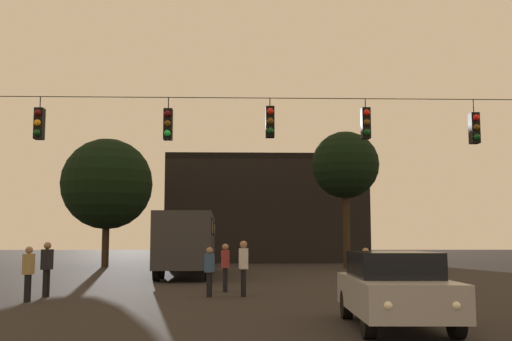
{
  "coord_description": "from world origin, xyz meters",
  "views": [
    {
      "loc": [
        -0.79,
        -6.41,
        1.76
      ],
      "look_at": [
        -0.26,
        12.02,
        3.84
      ],
      "focal_mm": 43.55,
      "sensor_mm": 36.0,
      "label": 1
    }
  ],
  "objects_px": {
    "pedestrian_far_side": "(47,266)",
    "pedestrian_trailing": "(225,265)",
    "tree_behind_building": "(345,166)",
    "tree_left_silhouette": "(107,184)",
    "car_near_right": "(394,288)",
    "city_bus": "(188,238)",
    "car_far_left": "(188,255)",
    "pedestrian_near_bus": "(209,269)",
    "pedestrian_crossing_left": "(28,271)",
    "pedestrian_crossing_right": "(366,270)",
    "pedestrian_crossing_center": "(243,265)"
  },
  "relations": [
    {
      "from": "pedestrian_crossing_center",
      "to": "pedestrian_crossing_right",
      "type": "height_order",
      "value": "pedestrian_crossing_center"
    },
    {
      "from": "pedestrian_crossing_right",
      "to": "pedestrian_far_side",
      "type": "bearing_deg",
      "value": 174.19
    },
    {
      "from": "car_near_right",
      "to": "pedestrian_crossing_left",
      "type": "xyz_separation_m",
      "value": [
        -9.22,
        5.47,
        0.09
      ]
    },
    {
      "from": "pedestrian_trailing",
      "to": "tree_behind_building",
      "type": "height_order",
      "value": "tree_behind_building"
    },
    {
      "from": "pedestrian_crossing_center",
      "to": "pedestrian_crossing_right",
      "type": "bearing_deg",
      "value": -13.7
    },
    {
      "from": "pedestrian_crossing_left",
      "to": "tree_left_silhouette",
      "type": "relative_size",
      "value": 0.19
    },
    {
      "from": "pedestrian_crossing_right",
      "to": "pedestrian_trailing",
      "type": "distance_m",
      "value": 5.09
    },
    {
      "from": "car_near_right",
      "to": "tree_behind_building",
      "type": "distance_m",
      "value": 27.29
    },
    {
      "from": "car_near_right",
      "to": "pedestrian_crossing_right",
      "type": "xyz_separation_m",
      "value": [
        0.68,
        6.1,
        0.06
      ]
    },
    {
      "from": "car_near_right",
      "to": "pedestrian_trailing",
      "type": "distance_m",
      "value": 9.53
    },
    {
      "from": "car_near_right",
      "to": "pedestrian_crossing_center",
      "type": "xyz_separation_m",
      "value": [
        -3.02,
        7.0,
        0.19
      ]
    },
    {
      "from": "city_bus",
      "to": "pedestrian_crossing_right",
      "type": "xyz_separation_m",
      "value": [
        6.37,
        -12.52,
        -1.01
      ]
    },
    {
      "from": "car_near_right",
      "to": "pedestrian_far_side",
      "type": "xyz_separation_m",
      "value": [
        -9.19,
        7.1,
        0.17
      ]
    },
    {
      "from": "tree_behind_building",
      "to": "tree_left_silhouette",
      "type": "bearing_deg",
      "value": 171.28
    },
    {
      "from": "car_near_right",
      "to": "pedestrian_far_side",
      "type": "distance_m",
      "value": 11.61
    },
    {
      "from": "pedestrian_crossing_center",
      "to": "pedestrian_near_bus",
      "type": "xyz_separation_m",
      "value": [
        -1.07,
        -0.09,
        -0.13
      ]
    },
    {
      "from": "pedestrian_crossing_right",
      "to": "pedestrian_far_side",
      "type": "relative_size",
      "value": 0.9
    },
    {
      "from": "car_far_left",
      "to": "pedestrian_crossing_center",
      "type": "height_order",
      "value": "pedestrian_crossing_center"
    },
    {
      "from": "pedestrian_crossing_left",
      "to": "pedestrian_trailing",
      "type": "height_order",
      "value": "pedestrian_trailing"
    },
    {
      "from": "car_near_right",
      "to": "pedestrian_crossing_center",
      "type": "relative_size",
      "value": 2.52
    },
    {
      "from": "pedestrian_crossing_left",
      "to": "pedestrian_crossing_right",
      "type": "height_order",
      "value": "pedestrian_crossing_left"
    },
    {
      "from": "tree_left_silhouette",
      "to": "tree_behind_building",
      "type": "distance_m",
      "value": 15.84
    },
    {
      "from": "pedestrian_far_side",
      "to": "pedestrian_trailing",
      "type": "bearing_deg",
      "value": 17.05
    },
    {
      "from": "city_bus",
      "to": "tree_behind_building",
      "type": "xyz_separation_m",
      "value": [
        9.34,
        7.82,
        4.63
      ]
    },
    {
      "from": "pedestrian_near_bus",
      "to": "tree_behind_building",
      "type": "relative_size",
      "value": 0.18
    },
    {
      "from": "pedestrian_far_side",
      "to": "pedestrian_crossing_left",
      "type": "bearing_deg",
      "value": -91.07
    },
    {
      "from": "pedestrian_crossing_center",
      "to": "pedestrian_crossing_right",
      "type": "xyz_separation_m",
      "value": [
        3.69,
        -0.9,
        -0.14
      ]
    },
    {
      "from": "pedestrian_crossing_left",
      "to": "pedestrian_trailing",
      "type": "distance_m",
      "value": 6.51
    },
    {
      "from": "pedestrian_far_side",
      "to": "tree_left_silhouette",
      "type": "relative_size",
      "value": 0.2
    },
    {
      "from": "pedestrian_trailing",
      "to": "pedestrian_far_side",
      "type": "xyz_separation_m",
      "value": [
        -5.56,
        -1.71,
        0.04
      ]
    },
    {
      "from": "car_far_left",
      "to": "tree_behind_building",
      "type": "bearing_deg",
      "value": -17.35
    },
    {
      "from": "pedestrian_crossing_center",
      "to": "pedestrian_far_side",
      "type": "bearing_deg",
      "value": 179.04
    },
    {
      "from": "pedestrian_near_bus",
      "to": "tree_behind_building",
      "type": "height_order",
      "value": "tree_behind_building"
    },
    {
      "from": "pedestrian_crossing_left",
      "to": "pedestrian_crossing_right",
      "type": "relative_size",
      "value": 1.03
    },
    {
      "from": "pedestrian_crossing_right",
      "to": "pedestrian_trailing",
      "type": "xyz_separation_m",
      "value": [
        -4.3,
        2.71,
        0.07
      ]
    },
    {
      "from": "car_far_left",
      "to": "tree_behind_building",
      "type": "height_order",
      "value": "tree_behind_building"
    },
    {
      "from": "pedestrian_crossing_left",
      "to": "pedestrian_crossing_center",
      "type": "distance_m",
      "value": 6.39
    },
    {
      "from": "city_bus",
      "to": "pedestrian_far_side",
      "type": "bearing_deg",
      "value": -106.92
    },
    {
      "from": "car_far_left",
      "to": "pedestrian_crossing_center",
      "type": "bearing_deg",
      "value": -81.02
    },
    {
      "from": "pedestrian_crossing_right",
      "to": "pedestrian_near_bus",
      "type": "height_order",
      "value": "pedestrian_near_bus"
    },
    {
      "from": "pedestrian_trailing",
      "to": "pedestrian_far_side",
      "type": "bearing_deg",
      "value": -162.95
    },
    {
      "from": "pedestrian_crossing_center",
      "to": "tree_behind_building",
      "type": "relative_size",
      "value": 0.2
    },
    {
      "from": "pedestrian_near_bus",
      "to": "pedestrian_crossing_right",
      "type": "bearing_deg",
      "value": -9.69
    },
    {
      "from": "pedestrian_crossing_center",
      "to": "pedestrian_trailing",
      "type": "xyz_separation_m",
      "value": [
        -0.61,
        1.81,
        -0.07
      ]
    },
    {
      "from": "pedestrian_crossing_left",
      "to": "pedestrian_far_side",
      "type": "xyz_separation_m",
      "value": [
        0.03,
        1.63,
        0.08
      ]
    },
    {
      "from": "pedestrian_crossing_left",
      "to": "pedestrian_crossing_right",
      "type": "distance_m",
      "value": 9.92
    },
    {
      "from": "pedestrian_near_bus",
      "to": "pedestrian_trailing",
      "type": "distance_m",
      "value": 1.95
    },
    {
      "from": "city_bus",
      "to": "car_far_left",
      "type": "bearing_deg",
      "value": 94.71
    },
    {
      "from": "car_near_right",
      "to": "pedestrian_crossing_center",
      "type": "distance_m",
      "value": 7.62
    },
    {
      "from": "car_far_left",
      "to": "city_bus",
      "type": "bearing_deg",
      "value": -85.29
    }
  ]
}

